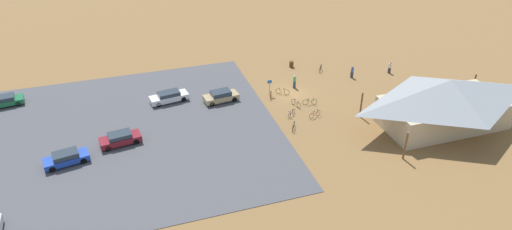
# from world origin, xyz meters

# --- Properties ---
(ground) EXTENTS (160.00, 160.00, 0.00)m
(ground) POSITION_xyz_m (0.00, 0.00, 0.00)
(ground) COLOR olive
(ground) RESTS_ON ground
(parking_lot_asphalt) EXTENTS (41.01, 30.87, 0.05)m
(parking_lot_asphalt) POSITION_xyz_m (24.90, 3.43, 0.03)
(parking_lot_asphalt) COLOR #4C4C51
(parking_lot_asphalt) RESTS_ON ground
(bike_pavilion) EXTENTS (16.25, 9.11, 5.63)m
(bike_pavilion) POSITION_xyz_m (-13.38, 12.33, 3.15)
(bike_pavilion) COLOR #C6B28E
(bike_pavilion) RESTS_ON ground
(trash_bin) EXTENTS (0.60, 0.60, 0.90)m
(trash_bin) POSITION_xyz_m (-3.01, -7.50, 0.45)
(trash_bin) COLOR brown
(trash_bin) RESTS_ON ground
(lot_sign) EXTENTS (0.56, 0.08, 2.20)m
(lot_sign) POSITION_xyz_m (2.89, -0.37, 1.41)
(lot_sign) COLOR #99999E
(lot_sign) RESTS_ON ground
(bicycle_purple_edge_north) EXTENTS (1.36, 1.20, 0.84)m
(bicycle_purple_edge_north) POSITION_xyz_m (2.15, 5.35, 0.37)
(bicycle_purple_edge_north) COLOR black
(bicycle_purple_edge_north) RESTS_ON ground
(bicycle_green_edge_south) EXTENTS (1.81, 0.52, 0.89)m
(bicycle_green_edge_south) POSITION_xyz_m (-1.00, 3.53, 0.40)
(bicycle_green_edge_south) COLOR black
(bicycle_green_edge_south) RESTS_ON ground
(bicycle_silver_yard_center) EXTENTS (0.64, 1.70, 0.89)m
(bicycle_silver_yard_center) POSITION_xyz_m (0.77, 3.33, 0.40)
(bicycle_silver_yard_center) COLOR black
(bicycle_silver_yard_center) RESTS_ON ground
(bicycle_black_trailside) EXTENTS (1.10, 1.44, 0.88)m
(bicycle_black_trailside) POSITION_xyz_m (-6.41, -4.92, 0.39)
(bicycle_black_trailside) COLOR black
(bicycle_black_trailside) RESTS_ON ground
(bicycle_yellow_lone_west) EXTENTS (1.53, 1.06, 0.86)m
(bicycle_yellow_lone_west) POSITION_xyz_m (1.21, -0.05, 0.39)
(bicycle_yellow_lone_west) COLOR black
(bicycle_yellow_lone_west) RESTS_ON ground
(bicycle_orange_mid_cluster) EXTENTS (0.75, 1.49, 0.81)m
(bicycle_orange_mid_cluster) POSITION_xyz_m (2.97, 0.30, 0.36)
(bicycle_orange_mid_cluster) COLOR black
(bicycle_orange_mid_cluster) RESTS_ON ground
(bicycle_red_yard_front) EXTENTS (1.70, 0.70, 0.88)m
(bicycle_red_yard_front) POSITION_xyz_m (-0.34, 6.46, 0.39)
(bicycle_red_yard_front) COLOR black
(bicycle_red_yard_front) RESTS_ON ground
(bicycle_teal_near_porch) EXTENTS (0.94, 1.53, 0.83)m
(bicycle_teal_near_porch) POSITION_xyz_m (3.04, 8.12, 0.38)
(bicycle_teal_near_porch) COLOR black
(bicycle_teal_near_porch) RESTS_ON ground
(car_tan_front_row) EXTENTS (4.44, 2.24, 1.40)m
(car_tan_front_row) POSITION_xyz_m (9.19, -0.66, 0.75)
(car_tan_front_row) COLOR tan
(car_tan_front_row) RESTS_ON parking_lot_asphalt
(car_green_inner_stall) EXTENTS (4.51, 2.37, 1.26)m
(car_green_inner_stall) POSITION_xyz_m (34.65, -7.77, 0.69)
(car_green_inner_stall) COLOR #1E6B3D
(car_green_inner_stall) RESTS_ON parking_lot_asphalt
(car_blue_by_curb) EXTENTS (4.51, 2.49, 1.30)m
(car_blue_by_curb) POSITION_xyz_m (26.92, 7.06, 0.70)
(car_blue_by_curb) COLOR #1E42B2
(car_blue_by_curb) RESTS_ON parking_lot_asphalt
(car_maroon_end_stall) EXTENTS (4.45, 2.33, 1.32)m
(car_maroon_end_stall) POSITION_xyz_m (21.63, 5.17, 0.71)
(car_maroon_end_stall) COLOR maroon
(car_maroon_end_stall) RESTS_ON parking_lot_asphalt
(car_white_aisle_side) EXTENTS (4.89, 2.40, 1.34)m
(car_white_aisle_side) POSITION_xyz_m (15.34, -2.57, 0.72)
(car_white_aisle_side) COLOR white
(car_white_aisle_side) RESTS_ON parking_lot_asphalt
(visitor_at_bikes) EXTENTS (0.36, 0.36, 1.74)m
(visitor_at_bikes) POSITION_xyz_m (-15.36, -1.36, 0.91)
(visitor_at_bikes) COLOR #2D3347
(visitor_at_bikes) RESTS_ON ground
(visitor_by_pavilion) EXTENTS (0.40, 0.39, 1.83)m
(visitor_by_pavilion) POSITION_xyz_m (-0.92, -1.27, 0.97)
(visitor_by_pavilion) COLOR #2D3347
(visitor_by_pavilion) RESTS_ON ground
(visitor_near_lot) EXTENTS (0.36, 0.39, 1.77)m
(visitor_near_lot) POSITION_xyz_m (-9.62, -1.67, 0.93)
(visitor_near_lot) COLOR #2D3347
(visitor_near_lot) RESTS_ON ground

